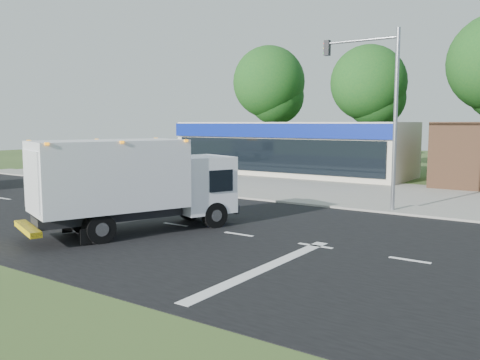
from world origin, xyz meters
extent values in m
plane|color=#385123|center=(0.00, 0.00, 0.00)|extent=(120.00, 120.00, 0.00)
cube|color=black|center=(0.00, 0.00, 0.00)|extent=(60.00, 14.00, 0.02)
cube|color=gray|center=(0.00, 8.20, 0.06)|extent=(60.00, 2.40, 0.12)
cube|color=gray|center=(0.00, 14.00, 0.01)|extent=(60.00, 9.00, 0.02)
cube|color=silver|center=(-15.00, 0.00, 0.02)|extent=(1.20, 0.15, 0.01)
cube|color=silver|center=(-12.00, 0.00, 0.02)|extent=(1.20, 0.15, 0.01)
cube|color=silver|center=(-9.00, 0.00, 0.02)|extent=(1.20, 0.15, 0.01)
cube|color=silver|center=(-6.00, 0.00, 0.02)|extent=(1.20, 0.15, 0.01)
cube|color=silver|center=(-3.00, 0.00, 0.02)|extent=(1.20, 0.15, 0.01)
cube|color=silver|center=(0.00, 0.00, 0.02)|extent=(1.20, 0.15, 0.01)
cube|color=silver|center=(3.00, 0.00, 0.02)|extent=(1.20, 0.15, 0.01)
cube|color=silver|center=(6.00, 0.00, 0.02)|extent=(1.20, 0.15, 0.01)
cube|color=silver|center=(3.00, -3.00, 0.02)|extent=(0.40, 7.00, 0.01)
cube|color=black|center=(-3.65, -2.66, 0.72)|extent=(2.79, 5.14, 0.36)
cube|color=white|center=(-2.34, 0.73, 1.58)|extent=(2.79, 2.70, 2.15)
cube|color=black|center=(-2.00, 1.64, 1.79)|extent=(1.87, 0.84, 0.92)
cube|color=white|center=(-3.65, -2.66, 2.15)|extent=(4.13, 5.65, 2.40)
cube|color=silver|center=(-4.57, -5.06, 2.10)|extent=(1.93, 0.79, 1.94)
cube|color=yellow|center=(-4.64, -5.23, 0.56)|extent=(2.42, 1.22, 0.18)
cube|color=orange|center=(-3.65, -2.66, 3.32)|extent=(4.09, 5.48, 0.08)
cylinder|color=black|center=(-3.23, 1.13, 0.49)|extent=(0.64, 1.03, 0.98)
cylinder|color=black|center=(-1.42, 0.43, 0.49)|extent=(0.64, 1.03, 0.98)
cylinder|color=black|center=(-4.86, -2.96, 0.49)|extent=(0.64, 1.03, 0.98)
cylinder|color=black|center=(-2.95, -3.69, 0.49)|extent=(0.64, 1.03, 0.98)
imported|color=tan|center=(-6.66, -3.38, 0.93)|extent=(0.80, 0.78, 1.85)
sphere|color=white|center=(-6.66, -3.38, 1.82)|extent=(0.28, 0.28, 0.28)
cube|color=beige|center=(-9.00, 20.00, 2.00)|extent=(18.00, 6.00, 4.00)
cube|color=navy|center=(-9.00, 16.95, 3.40)|extent=(18.00, 0.30, 1.00)
cube|color=black|center=(-9.00, 16.95, 1.60)|extent=(17.00, 0.12, 2.40)
cylinder|color=gray|center=(3.00, 7.60, 4.00)|extent=(0.18, 0.18, 8.00)
cylinder|color=gray|center=(1.30, 7.60, 7.60)|extent=(3.40, 0.12, 0.12)
cube|color=black|center=(-0.30, 7.60, 7.40)|extent=(0.25, 0.25, 0.70)
cylinder|color=#332114|center=(-16.00, 28.00, 3.67)|extent=(0.56, 0.56, 7.35)
sphere|color=#154C1A|center=(-16.00, 28.00, 7.88)|extent=(6.93, 6.93, 6.93)
sphere|color=#154C1A|center=(-15.50, 28.50, 6.51)|extent=(5.46, 5.46, 5.46)
cylinder|color=#332114|center=(-6.00, 28.00, 3.43)|extent=(0.56, 0.56, 6.86)
sphere|color=#154C1A|center=(-6.00, 28.00, 7.35)|extent=(6.47, 6.47, 6.47)
sphere|color=#154C1A|center=(-5.50, 28.50, 6.08)|extent=(5.10, 5.10, 5.10)
camera|label=1|loc=(10.11, -14.49, 3.95)|focal=38.00mm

